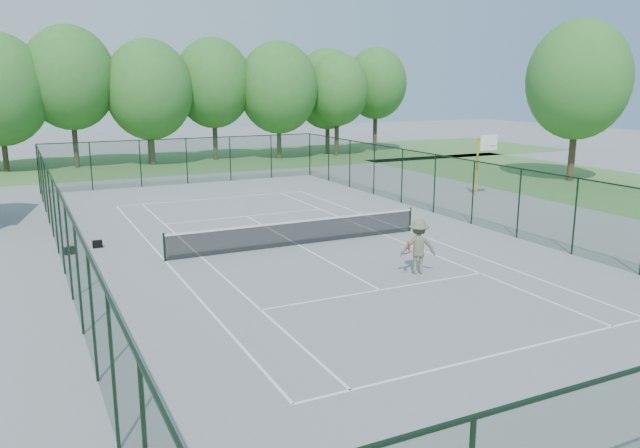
{
  "coord_description": "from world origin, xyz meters",
  "views": [
    {
      "loc": [
        -10.19,
        -22.76,
        6.53
      ],
      "look_at": [
        0.0,
        -2.0,
        1.3
      ],
      "focal_mm": 35.0,
      "sensor_mm": 36.0,
      "label": 1
    }
  ],
  "objects_px": {
    "sports_bag_a": "(70,251)",
    "basketball_goal": "(483,153)",
    "tennis_player": "(418,247)",
    "tennis_net": "(299,232)"
  },
  "relations": [
    {
      "from": "tennis_net",
      "to": "sports_bag_a",
      "type": "distance_m",
      "value": 9.03
    },
    {
      "from": "tennis_player",
      "to": "basketball_goal",
      "type": "bearing_deg",
      "value": 42.03
    },
    {
      "from": "tennis_net",
      "to": "basketball_goal",
      "type": "distance_m",
      "value": 15.51
    },
    {
      "from": "tennis_player",
      "to": "tennis_net",
      "type": "bearing_deg",
      "value": 111.95
    },
    {
      "from": "tennis_net",
      "to": "basketball_goal",
      "type": "bearing_deg",
      "value": 21.29
    },
    {
      "from": "tennis_player",
      "to": "sports_bag_a",
      "type": "bearing_deg",
      "value": 143.34
    },
    {
      "from": "sports_bag_a",
      "to": "basketball_goal",
      "type": "bearing_deg",
      "value": -3.35
    },
    {
      "from": "tennis_net",
      "to": "tennis_player",
      "type": "xyz_separation_m",
      "value": [
        2.17,
        -5.38,
        0.38
      ]
    },
    {
      "from": "basketball_goal",
      "to": "sports_bag_a",
      "type": "xyz_separation_m",
      "value": [
        -22.95,
        -2.93,
        -2.42
      ]
    },
    {
      "from": "tennis_net",
      "to": "basketball_goal",
      "type": "xyz_separation_m",
      "value": [
        14.33,
        5.58,
        1.99
      ]
    }
  ]
}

